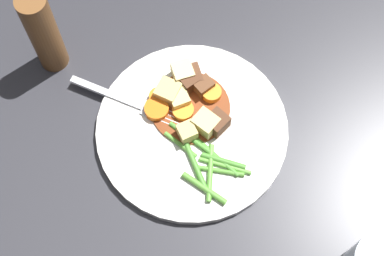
{
  "coord_description": "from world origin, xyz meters",
  "views": [
    {
      "loc": [
        -0.32,
        0.02,
        0.77
      ],
      "look_at": [
        0.0,
        0.0,
        0.01
      ],
      "focal_mm": 54.69,
      "sensor_mm": 36.0,
      "label": 1
    }
  ],
  "objects_px": {
    "dinner_plate": "(192,130)",
    "fork": "(129,102)",
    "carrot_slice_1": "(183,111)",
    "carrot_slice_3": "(157,109)",
    "meat_chunk_0": "(193,76)",
    "potato_chunk_0": "(183,73)",
    "pepper_mill": "(44,33)",
    "carrot_slice_0": "(212,93)",
    "potato_chunk_2": "(168,92)",
    "potato_chunk_4": "(179,99)",
    "meat_chunk_3": "(217,124)",
    "potato_chunk_1": "(206,126)",
    "carrot_slice_2": "(159,97)",
    "meat_chunk_1": "(185,82)",
    "potato_chunk_3": "(187,132)",
    "meat_chunk_2": "(204,87)"
  },
  "relations": [
    {
      "from": "dinner_plate",
      "to": "fork",
      "type": "distance_m",
      "value": 0.1
    },
    {
      "from": "carrot_slice_1",
      "to": "fork",
      "type": "bearing_deg",
      "value": 74.47
    },
    {
      "from": "carrot_slice_3",
      "to": "meat_chunk_0",
      "type": "distance_m",
      "value": 0.07
    },
    {
      "from": "potato_chunk_0",
      "to": "pepper_mill",
      "type": "xyz_separation_m",
      "value": [
        0.05,
        0.19,
        0.05
      ]
    },
    {
      "from": "carrot_slice_0",
      "to": "pepper_mill",
      "type": "relative_size",
      "value": 0.19
    },
    {
      "from": "carrot_slice_1",
      "to": "potato_chunk_2",
      "type": "distance_m",
      "value": 0.03
    },
    {
      "from": "carrot_slice_0",
      "to": "potato_chunk_4",
      "type": "height_order",
      "value": "potato_chunk_4"
    },
    {
      "from": "carrot_slice_1",
      "to": "potato_chunk_4",
      "type": "distance_m",
      "value": 0.02
    },
    {
      "from": "carrot_slice_0",
      "to": "meat_chunk_3",
      "type": "xyz_separation_m",
      "value": [
        -0.05,
        -0.0,
        0.01
      ]
    },
    {
      "from": "potato_chunk_4",
      "to": "meat_chunk_3",
      "type": "distance_m",
      "value": 0.07
    },
    {
      "from": "carrot_slice_1",
      "to": "carrot_slice_3",
      "type": "bearing_deg",
      "value": 83.47
    },
    {
      "from": "carrot_slice_1",
      "to": "meat_chunk_0",
      "type": "bearing_deg",
      "value": -20.14
    },
    {
      "from": "potato_chunk_1",
      "to": "potato_chunk_4",
      "type": "distance_m",
      "value": 0.06
    },
    {
      "from": "carrot_slice_2",
      "to": "meat_chunk_0",
      "type": "relative_size",
      "value": 0.85
    },
    {
      "from": "meat_chunk_1",
      "to": "meat_chunk_3",
      "type": "relative_size",
      "value": 0.84
    },
    {
      "from": "meat_chunk_1",
      "to": "potato_chunk_3",
      "type": "bearing_deg",
      "value": 177.81
    },
    {
      "from": "meat_chunk_3",
      "to": "carrot_slice_3",
      "type": "bearing_deg",
      "value": 69.1
    },
    {
      "from": "carrot_slice_2",
      "to": "pepper_mill",
      "type": "bearing_deg",
      "value": 61.45
    },
    {
      "from": "meat_chunk_1",
      "to": "meat_chunk_0",
      "type": "bearing_deg",
      "value": -53.02
    },
    {
      "from": "potato_chunk_3",
      "to": "carrot_slice_2",
      "type": "bearing_deg",
      "value": 31.28
    },
    {
      "from": "potato_chunk_4",
      "to": "meat_chunk_2",
      "type": "distance_m",
      "value": 0.04
    },
    {
      "from": "meat_chunk_2",
      "to": "fork",
      "type": "distance_m",
      "value": 0.11
    },
    {
      "from": "carrot_slice_3",
      "to": "meat_chunk_3",
      "type": "distance_m",
      "value": 0.09
    },
    {
      "from": "potato_chunk_1",
      "to": "potato_chunk_3",
      "type": "distance_m",
      "value": 0.03
    },
    {
      "from": "dinner_plate",
      "to": "potato_chunk_1",
      "type": "bearing_deg",
      "value": -99.91
    },
    {
      "from": "potato_chunk_0",
      "to": "fork",
      "type": "relative_size",
      "value": 0.18
    },
    {
      "from": "potato_chunk_3",
      "to": "pepper_mill",
      "type": "height_order",
      "value": "pepper_mill"
    },
    {
      "from": "dinner_plate",
      "to": "potato_chunk_2",
      "type": "height_order",
      "value": "potato_chunk_2"
    },
    {
      "from": "potato_chunk_0",
      "to": "pepper_mill",
      "type": "bearing_deg",
      "value": 74.73
    },
    {
      "from": "carrot_slice_2",
      "to": "carrot_slice_3",
      "type": "relative_size",
      "value": 0.77
    },
    {
      "from": "potato_chunk_2",
      "to": "potato_chunk_3",
      "type": "bearing_deg",
      "value": -160.82
    },
    {
      "from": "potato_chunk_2",
      "to": "meat_chunk_2",
      "type": "xyz_separation_m",
      "value": [
        0.0,
        -0.05,
        -0.0
      ]
    },
    {
      "from": "meat_chunk_0",
      "to": "pepper_mill",
      "type": "bearing_deg",
      "value": 74.46
    },
    {
      "from": "meat_chunk_1",
      "to": "meat_chunk_3",
      "type": "bearing_deg",
      "value": -150.02
    },
    {
      "from": "meat_chunk_1",
      "to": "fork",
      "type": "relative_size",
      "value": 0.15
    },
    {
      "from": "dinner_plate",
      "to": "potato_chunk_1",
      "type": "relative_size",
      "value": 8.48
    },
    {
      "from": "carrot_slice_2",
      "to": "meat_chunk_2",
      "type": "bearing_deg",
      "value": -82.46
    },
    {
      "from": "potato_chunk_1",
      "to": "potato_chunk_2",
      "type": "bearing_deg",
      "value": 40.93
    },
    {
      "from": "potato_chunk_1",
      "to": "fork",
      "type": "relative_size",
      "value": 0.2
    },
    {
      "from": "meat_chunk_0",
      "to": "meat_chunk_3",
      "type": "relative_size",
      "value": 1.07
    },
    {
      "from": "potato_chunk_4",
      "to": "fork",
      "type": "relative_size",
      "value": 0.17
    },
    {
      "from": "carrot_slice_3",
      "to": "potato_chunk_0",
      "type": "xyz_separation_m",
      "value": [
        0.05,
        -0.04,
        0.01
      ]
    },
    {
      "from": "meat_chunk_1",
      "to": "pepper_mill",
      "type": "distance_m",
      "value": 0.21
    },
    {
      "from": "carrot_slice_0",
      "to": "potato_chunk_1",
      "type": "height_order",
      "value": "potato_chunk_1"
    },
    {
      "from": "potato_chunk_4",
      "to": "meat_chunk_1",
      "type": "bearing_deg",
      "value": -23.29
    },
    {
      "from": "meat_chunk_1",
      "to": "pepper_mill",
      "type": "relative_size",
      "value": 0.16
    },
    {
      "from": "meat_chunk_3",
      "to": "potato_chunk_0",
      "type": "bearing_deg",
      "value": 27.01
    },
    {
      "from": "potato_chunk_3",
      "to": "dinner_plate",
      "type": "bearing_deg",
      "value": -34.55
    },
    {
      "from": "dinner_plate",
      "to": "meat_chunk_0",
      "type": "bearing_deg",
      "value": -5.57
    },
    {
      "from": "potato_chunk_4",
      "to": "meat_chunk_3",
      "type": "xyz_separation_m",
      "value": [
        -0.04,
        -0.05,
        0.0
      ]
    }
  ]
}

